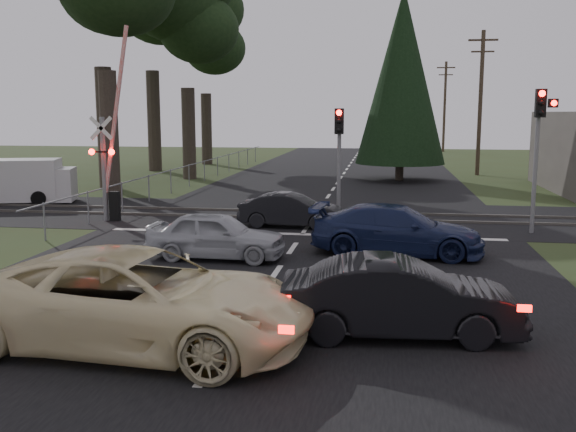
% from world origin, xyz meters
% --- Properties ---
extents(ground, '(120.00, 120.00, 0.00)m').
position_xyz_m(ground, '(0.00, 0.00, 0.00)').
color(ground, '#2F3A1A').
rests_on(ground, ground).
extents(road, '(14.00, 100.00, 0.01)m').
position_xyz_m(road, '(0.00, 10.00, 0.01)').
color(road, black).
rests_on(road, ground).
extents(rail_corridor, '(120.00, 8.00, 0.01)m').
position_xyz_m(rail_corridor, '(0.00, 12.00, 0.01)').
color(rail_corridor, black).
rests_on(rail_corridor, ground).
extents(stop_line, '(13.00, 0.35, 0.00)m').
position_xyz_m(stop_line, '(0.00, 8.20, 0.01)').
color(stop_line, silver).
rests_on(stop_line, ground).
extents(rail_near, '(120.00, 0.12, 0.10)m').
position_xyz_m(rail_near, '(0.00, 11.20, 0.05)').
color(rail_near, '#59544C').
rests_on(rail_near, ground).
extents(rail_far, '(120.00, 0.12, 0.10)m').
position_xyz_m(rail_far, '(0.00, 12.80, 0.05)').
color(rail_far, '#59544C').
rests_on(rail_far, ground).
extents(crossing_signal, '(1.62, 0.38, 6.96)m').
position_xyz_m(crossing_signal, '(-7.27, 9.79, 2.06)').
color(crossing_signal, slate).
rests_on(crossing_signal, ground).
extents(traffic_signal_right, '(0.68, 0.48, 4.70)m').
position_xyz_m(traffic_signal_right, '(7.55, 9.47, 3.31)').
color(traffic_signal_right, slate).
rests_on(traffic_signal_right, ground).
extents(traffic_signal_center, '(0.32, 0.48, 4.10)m').
position_xyz_m(traffic_signal_center, '(1.00, 10.68, 2.81)').
color(traffic_signal_center, slate).
rests_on(traffic_signal_center, ground).
extents(utility_pole_mid, '(1.80, 0.26, 9.00)m').
position_xyz_m(utility_pole_mid, '(8.50, 30.00, 4.73)').
color(utility_pole_mid, '#4C3D2D').
rests_on(utility_pole_mid, ground).
extents(utility_pole_far, '(1.80, 0.26, 9.00)m').
position_xyz_m(utility_pole_far, '(8.50, 55.00, 4.73)').
color(utility_pole_far, '#4C3D2D').
rests_on(utility_pole_far, ground).
extents(euc_tree_c, '(6.00, 6.00, 13.20)m').
position_xyz_m(euc_tree_c, '(-9.00, 25.00, 9.51)').
color(euc_tree_c, '#473D33').
rests_on(euc_tree_c, ground).
extents(euc_tree_e, '(6.00, 6.00, 13.20)m').
position_xyz_m(euc_tree_e, '(-11.00, 36.00, 9.51)').
color(euc_tree_e, '#473D33').
rests_on(euc_tree_e, ground).
extents(conifer_tree, '(5.20, 5.20, 11.00)m').
position_xyz_m(conifer_tree, '(3.50, 26.00, 5.99)').
color(conifer_tree, '#473D33').
rests_on(conifer_tree, ground).
extents(fence_left, '(0.10, 36.00, 1.20)m').
position_xyz_m(fence_left, '(-7.80, 22.50, 0.00)').
color(fence_left, slate).
rests_on(fence_left, ground).
extents(cream_coupe, '(6.15, 3.21, 1.66)m').
position_xyz_m(cream_coupe, '(-1.44, -2.33, 0.83)').
color(cream_coupe, beige).
rests_on(cream_coupe, ground).
extents(dark_hatchback, '(4.33, 1.81, 1.39)m').
position_xyz_m(dark_hatchback, '(2.94, -1.13, 0.70)').
color(dark_hatchback, black).
rests_on(dark_hatchback, ground).
extents(silver_car, '(3.82, 1.63, 1.29)m').
position_xyz_m(silver_car, '(-1.87, 4.38, 0.64)').
color(silver_car, '#A6A9AE').
rests_on(silver_car, ground).
extents(blue_sedan, '(4.95, 2.40, 1.39)m').
position_xyz_m(blue_sedan, '(3.01, 5.65, 0.69)').
color(blue_sedan, '#172045').
rests_on(blue_sedan, ground).
extents(dark_car_far, '(3.66, 1.47, 1.18)m').
position_xyz_m(dark_car_far, '(-0.56, 9.52, 0.59)').
color(dark_car_far, black).
rests_on(dark_car_far, ground).
extents(white_van, '(5.25, 3.14, 1.94)m').
position_xyz_m(white_van, '(-13.31, 13.61, 0.98)').
color(white_van, silver).
rests_on(white_van, ground).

